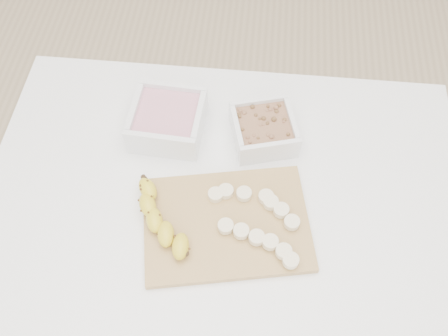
# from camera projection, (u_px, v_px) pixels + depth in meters

# --- Properties ---
(ground) EXTENTS (3.50, 3.50, 0.00)m
(ground) POSITION_uv_depth(u_px,v_px,m) (223.00, 303.00, 1.67)
(ground) COLOR #C6AD89
(ground) RESTS_ON ground
(table) EXTENTS (1.00, 0.70, 0.75)m
(table) POSITION_uv_depth(u_px,v_px,m) (223.00, 216.00, 1.11)
(table) COLOR white
(table) RESTS_ON ground
(bowl_yogurt) EXTENTS (0.16, 0.16, 0.07)m
(bowl_yogurt) POSITION_uv_depth(u_px,v_px,m) (168.00, 120.00, 1.09)
(bowl_yogurt) COLOR white
(bowl_yogurt) RESTS_ON table
(bowl_granola) EXTENTS (0.16, 0.16, 0.06)m
(bowl_granola) POSITION_uv_depth(u_px,v_px,m) (264.00, 129.00, 1.08)
(bowl_granola) COLOR white
(bowl_granola) RESTS_ON table
(cutting_board) EXTENTS (0.36, 0.29, 0.01)m
(cutting_board) POSITION_uv_depth(u_px,v_px,m) (226.00, 224.00, 0.99)
(cutting_board) COLOR tan
(cutting_board) RESTS_ON table
(banana) EXTENTS (0.12, 0.19, 0.03)m
(banana) POSITION_uv_depth(u_px,v_px,m) (162.00, 220.00, 0.97)
(banana) COLOR gold
(banana) RESTS_ON cutting_board
(banana_slices) EXTENTS (0.19, 0.17, 0.02)m
(banana_slices) POSITION_uv_depth(u_px,v_px,m) (258.00, 219.00, 0.97)
(banana_slices) COLOR beige
(banana_slices) RESTS_ON cutting_board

